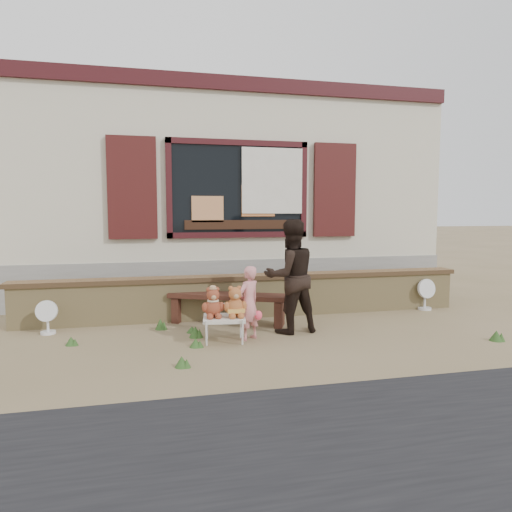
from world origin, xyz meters
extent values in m
plane|color=brown|center=(0.00, 0.00, 0.00)|extent=(80.00, 80.00, 0.00)
cube|color=#BEB49A|center=(0.00, 4.50, 2.40)|extent=(8.00, 5.00, 3.20)
cube|color=gray|center=(0.00, 4.50, 0.40)|extent=(8.04, 5.04, 0.80)
cube|color=black|center=(0.00, 1.97, 2.05)|extent=(2.30, 0.04, 1.50)
cube|color=#381013|center=(0.00, 1.95, 2.85)|extent=(2.50, 0.08, 0.10)
cube|color=#381013|center=(0.00, 1.95, 1.25)|extent=(2.50, 0.08, 0.10)
cube|color=#381013|center=(-1.20, 1.95, 2.05)|extent=(0.10, 0.08, 1.70)
cube|color=#381013|center=(1.20, 1.95, 2.05)|extent=(0.10, 0.08, 1.70)
cube|color=#3A1410|center=(-1.80, 1.94, 2.05)|extent=(0.80, 0.07, 1.70)
cube|color=#3A1410|center=(1.80, 1.94, 2.05)|extent=(0.80, 0.07, 1.70)
cube|color=silver|center=(0.60, 1.90, 2.20)|extent=(1.10, 0.02, 1.15)
cube|color=#381013|center=(0.00, 1.98, 3.85)|extent=(8.00, 0.12, 0.25)
cube|color=black|center=(0.00, 1.94, 1.43)|extent=(1.90, 0.06, 0.16)
cube|color=tan|center=(-0.55, 1.94, 1.70)|extent=(0.55, 0.06, 0.45)
cube|color=#E08447|center=(0.35, 1.94, 1.85)|extent=(0.60, 0.06, 0.55)
cube|color=tan|center=(0.00, 1.00, 0.30)|extent=(7.00, 0.30, 0.60)
cube|color=brown|center=(0.00, 1.00, 0.63)|extent=(7.10, 0.36, 0.07)
cube|color=#341912|center=(-0.43, 0.59, 0.42)|extent=(1.76, 1.07, 0.07)
cube|color=#341912|center=(-1.13, 0.91, 0.19)|extent=(0.24, 0.35, 0.37)
cube|color=#341912|center=(0.27, 0.27, 0.19)|extent=(0.24, 0.35, 0.37)
cube|color=beige|center=(-0.63, -0.33, 0.30)|extent=(0.59, 0.54, 0.04)
cylinder|color=silver|center=(-0.88, -0.49, 0.14)|extent=(0.03, 0.03, 0.28)
cylinder|color=silver|center=(-0.44, -0.56, 0.14)|extent=(0.03, 0.03, 0.28)
cylinder|color=silver|center=(-0.82, -0.09, 0.14)|extent=(0.03, 0.03, 0.28)
cylinder|color=silver|center=(-0.38, -0.16, 0.14)|extent=(0.03, 0.03, 0.28)
imported|color=pink|center=(-0.31, -0.29, 0.48)|extent=(0.42, 0.39, 0.96)
imported|color=black|center=(0.33, -0.07, 0.78)|extent=(0.84, 0.70, 1.56)
cylinder|color=silver|center=(-2.91, 0.59, 0.02)|extent=(0.20, 0.20, 0.04)
cylinder|color=silver|center=(-2.91, 0.59, 0.14)|extent=(0.03, 0.03, 0.25)
cylinder|color=silver|center=(-2.91, 0.59, 0.32)|extent=(0.30, 0.13, 0.29)
cylinder|color=silver|center=(2.99, 0.80, 0.02)|extent=(0.22, 0.22, 0.04)
cylinder|color=silver|center=(2.99, 0.80, 0.16)|extent=(0.04, 0.04, 0.28)
cylinder|color=silver|center=(2.99, 0.80, 0.37)|extent=(0.33, 0.14, 0.33)
cone|color=#2F5221|center=(-0.97, -0.04, 0.08)|extent=(0.17, 0.17, 0.15)
cone|color=#2F5221|center=(-1.00, 0.21, 0.04)|extent=(0.15, 0.15, 0.09)
cone|color=#2F5221|center=(-1.23, -1.17, 0.06)|extent=(0.15, 0.15, 0.12)
cone|color=#2F5221|center=(-2.52, -0.05, 0.05)|extent=(0.14, 0.14, 0.11)
cone|color=#2F5221|center=(-1.01, -0.47, 0.05)|extent=(0.16, 0.16, 0.11)
cone|color=#2F5221|center=(-1.42, 0.48, 0.08)|extent=(0.15, 0.15, 0.16)
cone|color=#2F5221|center=(2.78, -1.09, 0.07)|extent=(0.17, 0.17, 0.14)
camera|label=1|loc=(-1.53, -5.97, 1.66)|focal=32.00mm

